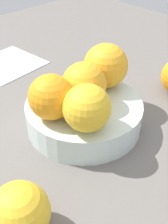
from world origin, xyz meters
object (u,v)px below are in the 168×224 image
(orange_in_bowl_1, at_px, (106,66))
(folded_napkin, at_px, (8,64))
(orange_in_bowl_2, at_px, (87,108))
(orange_in_bowl_3, at_px, (51,97))
(fruit_bowl, at_px, (84,115))
(orange_loose_1, at_px, (19,212))
(orange_in_bowl_0, at_px, (83,83))

(orange_in_bowl_1, relative_size, folded_napkin, 0.55)
(orange_in_bowl_2, distance_m, orange_in_bowl_3, 0.06)
(fruit_bowl, height_order, orange_in_bowl_3, orange_in_bowl_3)
(orange_in_bowl_1, distance_m, orange_loose_1, 0.26)
(fruit_bowl, bearing_deg, folded_napkin, 174.47)
(orange_in_bowl_1, distance_m, orange_in_bowl_2, 0.11)
(orange_in_bowl_1, height_order, folded_napkin, orange_in_bowl_1)
(folded_napkin, bearing_deg, orange_in_bowl_2, -11.54)
(folded_napkin, bearing_deg, orange_in_bowl_3, -17.40)
(folded_napkin, bearing_deg, orange_in_bowl_1, 8.17)
(orange_in_bowl_1, height_order, orange_in_bowl_2, orange_in_bowl_1)
(orange_loose_1, height_order, folded_napkin, orange_loose_1)
(orange_in_bowl_1, xyz_separation_m, orange_in_bowl_3, (0.01, -0.12, -0.00))
(orange_in_bowl_2, bearing_deg, fruit_bowl, 139.62)
(orange_loose_1, bearing_deg, folded_napkin, 149.89)
(orange_in_bowl_3, bearing_deg, orange_loose_1, -52.29)
(orange_in_bowl_0, relative_size, folded_napkin, 0.51)
(orange_loose_1, bearing_deg, orange_in_bowl_2, 106.95)
(fruit_bowl, height_order, orange_loose_1, orange_loose_1)
(fruit_bowl, height_order, orange_in_bowl_0, orange_in_bowl_0)
(orange_in_bowl_0, height_order, orange_in_bowl_1, orange_in_bowl_1)
(orange_in_bowl_2, bearing_deg, orange_loose_1, -73.05)
(folded_napkin, bearing_deg, orange_loose_1, -30.11)
(orange_in_bowl_0, xyz_separation_m, orange_in_bowl_3, (-0.00, -0.06, -0.00))
(orange_loose_1, distance_m, folded_napkin, 0.41)
(orange_loose_1, xyz_separation_m, folded_napkin, (-0.35, 0.20, -0.03))
(orange_in_bowl_1, height_order, orange_in_bowl_3, orange_in_bowl_1)
(fruit_bowl, xyz_separation_m, orange_in_bowl_0, (-0.00, 0.00, 0.06))
(orange_in_bowl_0, bearing_deg, folded_napkin, 175.05)
(orange_loose_1, bearing_deg, orange_in_bowl_1, 112.76)
(orange_loose_1, relative_size, folded_napkin, 0.51)
(folded_napkin, bearing_deg, fruit_bowl, -5.53)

